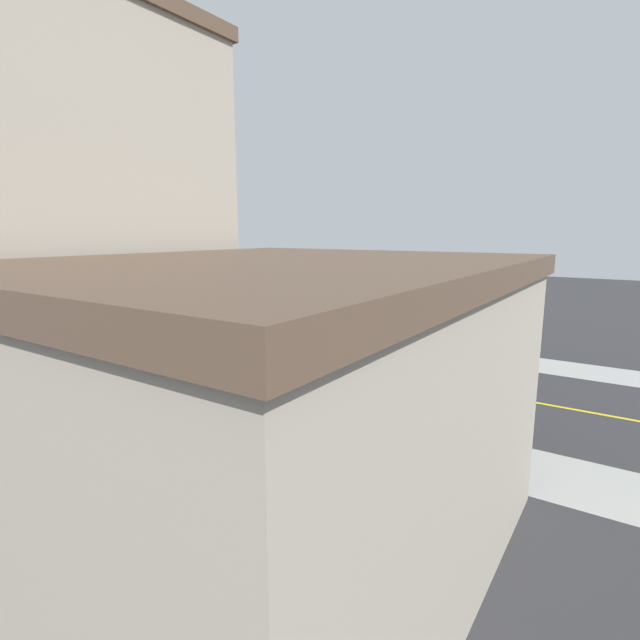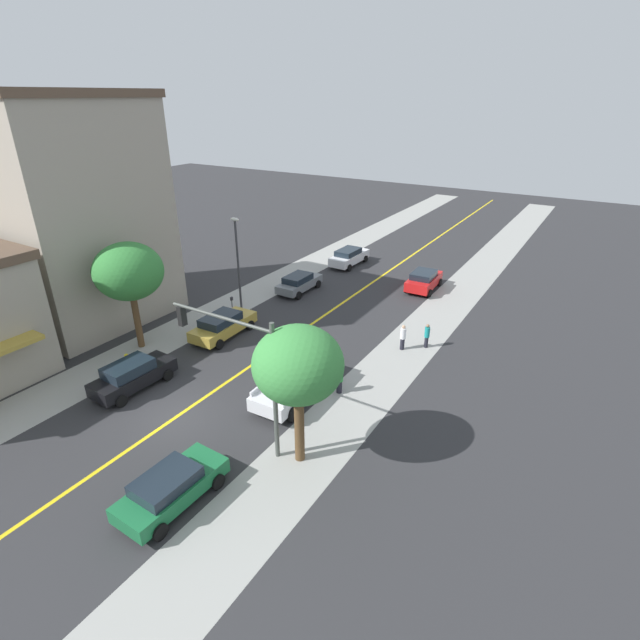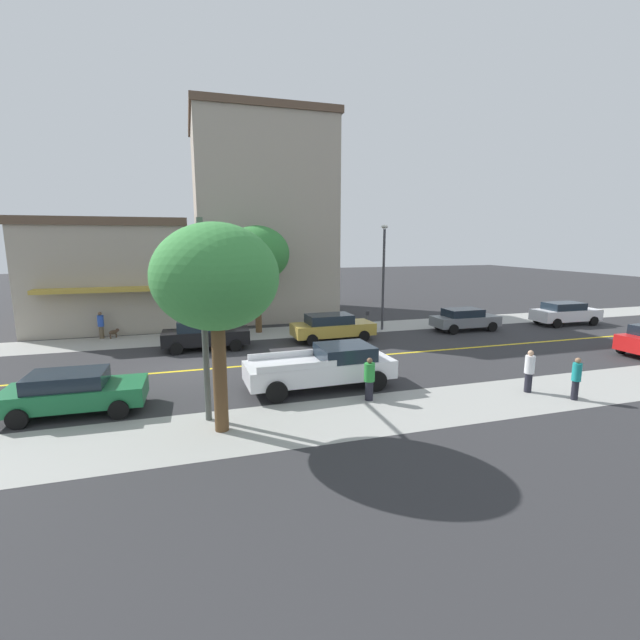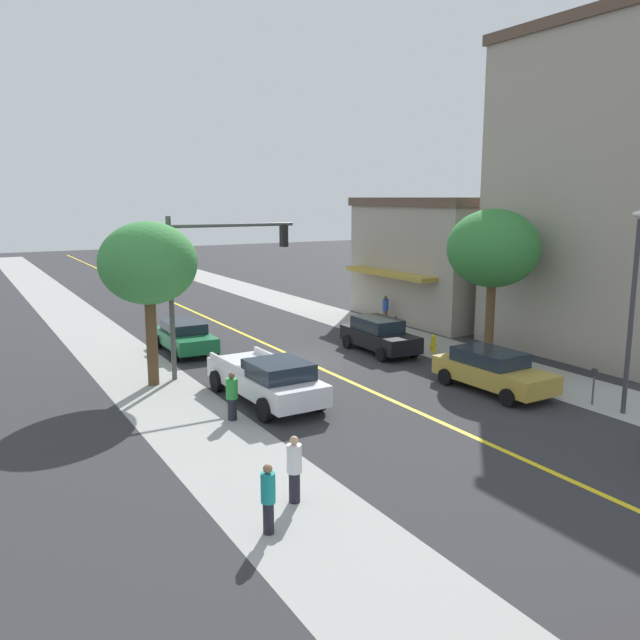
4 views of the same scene
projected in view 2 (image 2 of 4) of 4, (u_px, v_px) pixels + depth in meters
The scene contains 21 objects.
ground_plane at pixel (177, 416), 23.70m from camera, with size 140.00×140.00×0.00m, color #2D2D30.
sidewalk_left at pixel (89, 377), 27.00m from camera, with size 3.48×126.00×0.01m, color #9E9E99.
sidewalk_right at pixel (294, 468), 20.39m from camera, with size 3.48×126.00×0.01m, color #9E9E99.
road_centerline_stripe at pixel (177, 416), 23.70m from camera, with size 0.20×126.00×0.00m, color yellow.
corner_shop_building at pixel (67, 211), 31.77m from camera, with size 10.33×10.02×14.71m.
street_tree_left_near at pixel (298, 365), 18.95m from camera, with size 3.68×3.68×6.30m.
street_tree_right_corner at pixel (129, 272), 28.21m from camera, with size 4.03×4.03×6.69m.
fire_hydrant at pixel (127, 360), 27.82m from camera, with size 0.44×0.24×0.86m.
parking_meter at pixel (232, 303), 34.41m from camera, with size 0.12×0.18×1.31m.
traffic_light_mast at pixel (242, 359), 20.06m from camera, with size 5.45×0.32×6.46m.
street_lamp at pixel (237, 254), 33.94m from camera, with size 0.70×0.36×6.76m.
red_sedan_right_curb at pixel (424, 280), 38.74m from camera, with size 2.22×4.24×1.57m.
gold_sedan_left_curb at pixel (223, 325), 31.24m from camera, with size 2.21×4.84×1.54m.
grey_sedan_left_curb at pixel (299, 283), 38.38m from camera, with size 1.94×4.34×1.43m.
white_sedan_left_curb at pixel (349, 257), 44.36m from camera, with size 2.05×4.72×1.55m.
black_sedan_left_curb at pixel (132, 375), 25.60m from camera, with size 2.07×4.57×1.62m.
green_sedan_right_curb at pixel (171, 487), 18.38m from camera, with size 2.16×4.45×1.44m.
white_pickup_truck at pixel (298, 379), 25.20m from camera, with size 2.45×5.89×1.67m.
pedestrian_white_shirt at pixel (403, 337), 29.56m from camera, with size 0.36×0.36×1.66m.
pedestrian_teal_shirt at pixel (427, 335), 29.81m from camera, with size 0.32×0.32×1.59m.
pedestrian_green_shirt at pixel (339, 379), 25.24m from camera, with size 0.39×0.39×1.60m.
Camera 2 is at (16.18, -12.86, 14.37)m, focal length 27.00 mm.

